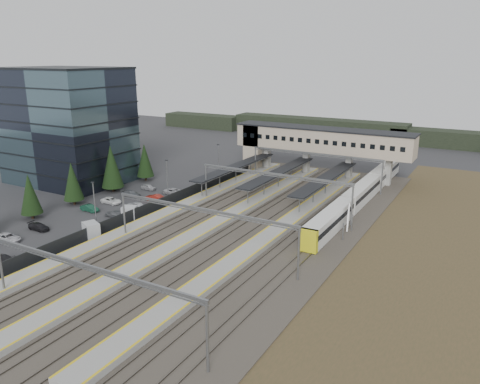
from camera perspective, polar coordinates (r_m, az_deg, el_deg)
The scene contains 16 objects.
ground at distance 77.44m, azimuth -8.62°, elevation -3.98°, with size 220.00×220.00×0.00m, color #2B2B2D.
office_building at distance 107.58m, azimuth -20.30°, elevation 7.62°, with size 24.30×18.30×24.30m.
conifer_row at distance 88.46m, azimuth -21.65°, elevation 0.89°, with size 4.42×49.82×9.50m.
car_park at distance 82.25m, azimuth -18.82°, elevation -3.03°, with size 10.25×44.36×1.29m.
lampposts at distance 81.98m, azimuth -12.63°, elevation 0.14°, with size 0.50×53.25×8.07m.
fence at distance 84.68m, azimuth -10.05°, elevation -1.55°, with size 0.08×90.00×2.00m.
relay_cabin_near at distance 74.80m, azimuth -17.68°, elevation -4.42°, with size 3.27×2.91×2.24m.
relay_cabin_far at distance 81.40m, azimuth -13.31°, elevation -2.44°, with size 2.86×2.65×2.11m.
rail_corridor at distance 76.24m, azimuth -0.75°, elevation -3.88°, with size 34.00×90.00×0.92m.
canopies at distance 94.92m, azimuth 4.73°, elevation 2.43°, with size 23.10×30.00×3.28m.
footbridge at distance 107.36m, azimuth 8.53°, elevation 6.12°, with size 40.40×6.40×11.20m.
gantries at distance 71.52m, azimuth 0.27°, elevation -0.44°, with size 28.40×62.28×7.17m.
train at distance 90.05m, azimuth 14.58°, elevation -0.17°, with size 2.61×54.59×3.29m.
billboard at distance 72.68m, azimuth 13.06°, elevation -3.11°, with size 1.50×5.26×4.48m.
scrub_east at distance 67.23m, azimuth 26.88°, elevation -8.86°, with size 34.00×120.00×0.06m.
treeline_far at distance 152.44m, azimuth 21.14°, elevation 6.30°, with size 170.00×19.00×7.00m.
Camera 1 is at (45.48, -56.74, 26.63)m, focal length 35.00 mm.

